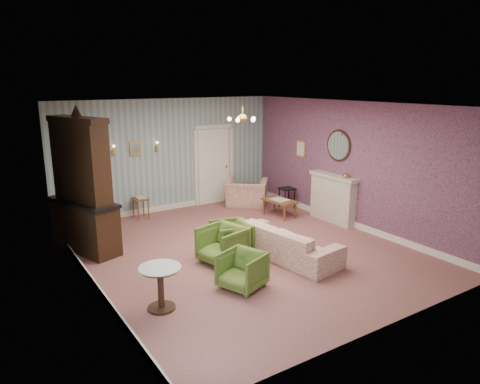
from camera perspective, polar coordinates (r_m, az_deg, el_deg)
floor at (r=9.08m, az=0.31°, el=-7.44°), size 7.00×7.00×0.00m
ceiling at (r=8.46m, az=0.33°, el=11.16°), size 7.00×7.00×0.00m
wall_back at (r=11.69m, az=-9.12°, el=4.67°), size 6.00×0.00×6.00m
wall_front at (r=6.13m, az=18.53°, el=-4.59°), size 6.00×0.00×6.00m
wall_left at (r=7.50m, az=-19.27°, el=-1.28°), size 0.00×7.00×7.00m
wall_right at (r=10.56m, az=14.11°, el=3.41°), size 0.00×7.00×7.00m
wall_right_floral at (r=10.55m, az=14.06°, el=3.40°), size 0.00×7.00×7.00m
door at (r=12.29m, az=-3.42°, el=3.53°), size 1.12×0.12×2.16m
olive_chair_a at (r=7.39m, az=0.27°, el=-9.81°), size 0.82×0.84×0.68m
olive_chair_b at (r=8.36m, az=-2.26°, el=-6.57°), size 0.87×0.90×0.77m
olive_chair_c at (r=8.77m, az=-1.15°, el=-5.71°), size 0.78×0.82×0.72m
sofa_chintz at (r=8.60m, az=5.95°, el=-5.70°), size 0.98×2.29×0.87m
wingback_chair at (r=12.05m, az=0.82°, el=0.44°), size 1.31×1.26×0.97m
dresser at (r=9.20m, az=-19.73°, el=1.26°), size 1.10×1.80×2.84m
fireplace at (r=10.92m, az=11.81°, el=-0.79°), size 0.30×1.40×1.16m
mantel_vase at (r=10.49m, az=13.44°, el=2.17°), size 0.15×0.15×0.15m
oval_mirror at (r=10.74m, az=12.54°, el=5.84°), size 0.04×0.76×0.84m
framed_print at (r=11.76m, az=7.84°, el=5.51°), size 0.04×0.34×0.42m
coffee_table at (r=11.20m, az=5.07°, el=-2.06°), size 0.59×0.93×0.45m
side_table_black at (r=11.94m, az=6.02°, el=-0.79°), size 0.41×0.41×0.56m
pedestal_table at (r=6.86m, az=-10.14°, el=-12.03°), size 0.79×0.79×0.69m
nesting_table at (r=11.28m, az=-12.62°, el=-1.93°), size 0.34×0.43×0.57m
gilt_mirror_back at (r=11.29m, az=-13.28°, el=5.42°), size 0.28×0.06×0.36m
sconce_left at (r=11.10m, az=-15.92°, el=5.11°), size 0.16×0.12×0.30m
sconce_right at (r=11.46m, az=-10.65°, el=5.68°), size 0.16×0.12×0.30m
chandelier at (r=8.47m, az=0.33°, el=9.33°), size 0.56×0.56×0.36m
burgundy_cushion at (r=11.91m, az=1.02°, el=0.25°), size 0.41×0.28×0.39m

